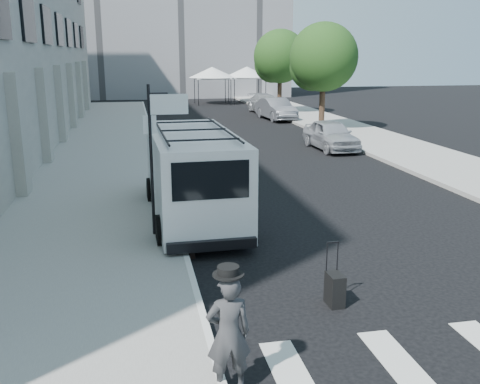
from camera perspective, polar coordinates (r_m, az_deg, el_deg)
name	(u,v)px	position (r m, az deg, el deg)	size (l,w,h in m)	color
ground	(300,286)	(10.43, 6.37, -9.94)	(120.00, 120.00, 0.00)	black
sidewalk_left	(106,149)	(25.41, -14.12, 4.51)	(4.50, 48.00, 0.15)	gray
sidewalk_right	(344,129)	(31.68, 11.03, 6.60)	(4.00, 56.00, 0.15)	gray
sign_pole	(160,129)	(12.35, -8.48, 6.69)	(1.03, 0.07, 3.50)	black
tree_near	(321,60)	(31.00, 8.64, 13.77)	(3.80, 3.83, 6.03)	black
tree_far	(278,58)	(39.58, 4.10, 14.02)	(3.80, 3.83, 6.03)	black
tent_left	(212,73)	(47.56, -3.00, 12.60)	(4.00, 4.00, 3.20)	black
tent_right	(247,72)	(48.62, 0.74, 12.66)	(4.00, 4.00, 3.20)	black
businessman	(229,334)	(7.11, -1.22, -14.89)	(0.59, 0.39, 1.62)	#333336
briefcase	(189,248)	(11.82, -5.45, -6.01)	(0.12, 0.44, 0.34)	black
suitcase	(335,289)	(9.67, 10.08, -10.17)	(0.26, 0.41, 1.12)	black
cargo_van	(192,174)	(14.15, -5.13, 1.88)	(2.34, 6.31, 2.35)	white
parked_car_a	(331,135)	(25.12, 9.67, 6.03)	(1.60, 3.99, 1.36)	#A6A8AE
parked_car_b	(276,109)	(36.24, 3.88, 8.83)	(1.52, 4.37, 1.44)	#5B5D63
parked_car_c	(266,104)	(40.30, 2.76, 9.36)	(1.90, 4.68, 1.36)	#A0A3A7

